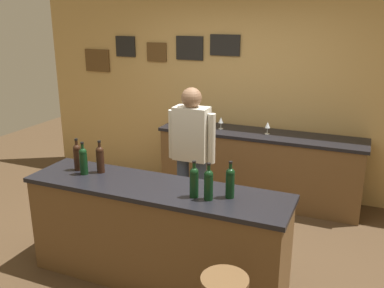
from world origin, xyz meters
The scene contains 15 objects.
ground_plane centered at (0.00, 0.00, 0.00)m, with size 10.00×10.00×0.00m, color #4C3823.
back_wall centered at (-0.02, 2.03, 1.41)m, with size 6.00×0.09×2.80m.
bar_counter centered at (0.00, -0.40, 0.46)m, with size 2.34×0.60×0.92m.
side_counter centered at (0.40, 1.65, 0.45)m, with size 2.57×0.56×0.90m.
bartender centered at (-0.05, 0.52, 0.94)m, with size 0.52×0.21×1.62m.
wine_bottle_a centered at (-0.84, -0.33, 1.06)m, with size 0.07×0.07×0.31m.
wine_bottle_b centered at (-0.73, -0.40, 1.06)m, with size 0.07×0.07×0.31m.
wine_bottle_c centered at (-0.61, -0.31, 1.06)m, with size 0.07×0.07×0.31m.
wine_bottle_d centered at (0.39, -0.47, 1.06)m, with size 0.07×0.07×0.31m.
wine_bottle_e centered at (0.52, -0.48, 1.06)m, with size 0.07×0.07×0.31m.
wine_bottle_f centered at (0.66, -0.37, 1.06)m, with size 0.07×0.07×0.31m.
wine_glass_a centered at (-0.63, 1.69, 1.01)m, with size 0.07×0.07×0.16m.
wine_glass_b centered at (-0.50, 1.74, 1.01)m, with size 0.07×0.07×0.16m.
wine_glass_c centered at (-0.12, 1.64, 1.01)m, with size 0.07×0.07×0.16m.
wine_glass_d centered at (0.49, 1.64, 1.01)m, with size 0.07×0.07×0.16m.
Camera 1 is at (1.59, -3.34, 2.33)m, focal length 39.51 mm.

